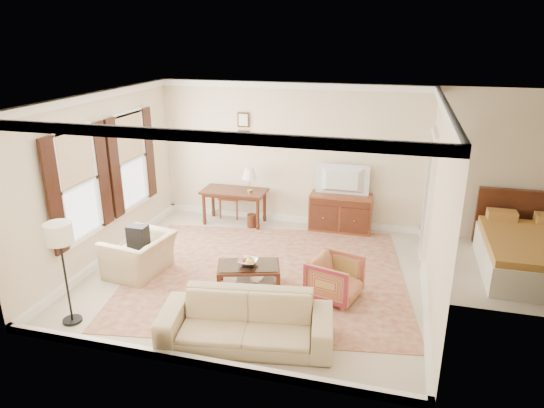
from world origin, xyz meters
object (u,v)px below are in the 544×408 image
at_px(coffee_table, 249,270).
at_px(striped_armchair, 335,276).
at_px(club_armchair, 139,249).
at_px(sofa, 246,314).
at_px(tv, 342,171).
at_px(sideboard, 340,213).
at_px(writing_desk, 234,195).

distance_m(coffee_table, striped_armchair, 1.35).
distance_m(club_armchair, sofa, 2.68).
relative_size(club_armchair, sofa, 0.46).
bearing_deg(tv, club_armchair, 42.16).
bearing_deg(sofa, sideboard, 71.80).
bearing_deg(writing_desk, tv, 3.77).
relative_size(striped_armchair, club_armchair, 0.71).
relative_size(tv, club_armchair, 0.98).
bearing_deg(club_armchair, sideboard, 140.89).
relative_size(tv, striped_armchair, 1.38).
height_order(sideboard, club_armchair, club_armchair).
xyz_separation_m(striped_armchair, sofa, (-0.95, -1.42, 0.07)).
xyz_separation_m(sideboard, tv, (0.00, -0.02, 0.88)).
relative_size(writing_desk, tv, 1.32).
bearing_deg(coffee_table, striped_armchair, 2.09).
xyz_separation_m(tv, striped_armchair, (0.27, -2.66, -0.89)).
xyz_separation_m(writing_desk, sideboard, (2.20, 0.16, -0.23)).
relative_size(writing_desk, sideboard, 1.08).
height_order(writing_desk, tv, tv).
bearing_deg(tv, sideboard, -90.00).
height_order(coffee_table, club_armchair, club_armchair).
bearing_deg(writing_desk, striped_armchair, -45.56).
xyz_separation_m(coffee_table, club_armchair, (-1.90, 0.01, 0.14)).
height_order(writing_desk, sofa, sofa).
height_order(sideboard, sofa, sofa).
xyz_separation_m(sideboard, coffee_table, (-1.08, -2.73, -0.07)).
xyz_separation_m(tv, coffee_table, (-1.08, -2.71, -0.95)).
relative_size(sideboard, tv, 1.23).
bearing_deg(club_armchair, writing_desk, 171.54).
bearing_deg(tv, coffee_table, 68.35).
distance_m(sideboard, tv, 0.88).
distance_m(writing_desk, tv, 2.30).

